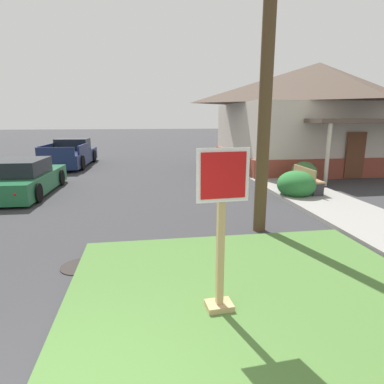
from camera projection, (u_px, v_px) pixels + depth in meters
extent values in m
cube|color=#477033|center=(264.00, 308.00, 4.50)|extent=(5.63, 5.48, 0.08)
cube|color=gray|center=(333.00, 206.00, 9.64)|extent=(2.20, 18.88, 0.12)
cube|color=tan|center=(221.00, 235.00, 4.18)|extent=(0.10, 0.10, 2.15)
cube|color=tan|center=(219.00, 305.00, 4.41)|extent=(0.38, 0.30, 0.08)
cube|color=white|center=(223.00, 175.00, 3.96)|extent=(0.68, 0.06, 0.68)
cube|color=red|center=(224.00, 176.00, 3.94)|extent=(0.58, 0.05, 0.58)
cylinder|color=black|center=(80.00, 266.00, 5.83)|extent=(0.70, 0.70, 0.02)
cube|color=#1E6038|center=(24.00, 182.00, 11.40)|extent=(1.95, 4.45, 0.64)
cube|color=black|center=(20.00, 168.00, 11.07)|extent=(1.62, 2.07, 0.56)
cylinder|color=black|center=(15.00, 179.00, 12.64)|extent=(0.24, 0.63, 0.62)
cylinder|color=black|center=(60.00, 178.00, 12.85)|extent=(0.24, 0.63, 0.62)
cylinder|color=black|center=(36.00, 193.00, 10.21)|extent=(0.24, 0.63, 0.62)
sphere|color=white|center=(30.00, 171.00, 13.40)|extent=(0.14, 0.14, 0.14)
sphere|color=white|center=(57.00, 171.00, 13.53)|extent=(0.14, 0.14, 0.14)
sphere|color=red|center=(15.00, 194.00, 9.37)|extent=(0.12, 0.12, 0.12)
cube|color=#19234C|center=(70.00, 157.00, 17.98)|extent=(2.24, 5.41, 0.68)
cube|color=black|center=(73.00, 145.00, 18.56)|extent=(1.81, 1.46, 0.68)
cube|color=#19234C|center=(46.00, 149.00, 16.85)|extent=(0.20, 2.24, 0.44)
cube|color=#19234C|center=(83.00, 149.00, 17.05)|extent=(0.20, 2.24, 0.44)
cube|color=#19234C|center=(55.00, 152.00, 15.32)|extent=(1.79, 0.18, 0.44)
cylinder|color=black|center=(62.00, 156.00, 19.45)|extent=(0.30, 0.77, 0.76)
cylinder|color=black|center=(93.00, 156.00, 19.65)|extent=(0.30, 0.77, 0.76)
cylinder|color=black|center=(44.00, 163.00, 16.36)|extent=(0.30, 0.77, 0.76)
cylinder|color=black|center=(81.00, 163.00, 16.56)|extent=(0.30, 0.77, 0.76)
cube|color=#93704C|center=(309.00, 179.00, 11.25)|extent=(0.46, 1.65, 0.06)
cube|color=#93704C|center=(304.00, 173.00, 11.18)|extent=(0.11, 1.63, 0.38)
cube|color=#2D2D33|center=(318.00, 190.00, 10.59)|extent=(0.36, 0.07, 0.41)
cube|color=#2D2D33|center=(299.00, 181.00, 12.01)|extent=(0.36, 0.07, 0.41)
cube|color=brown|center=(312.00, 159.00, 17.70)|extent=(9.19, 7.16, 0.90)
cube|color=beige|center=(315.00, 128.00, 17.32)|extent=(9.01, 7.02, 2.48)
pyramid|color=brown|center=(318.00, 83.00, 16.81)|extent=(9.65, 7.52, 2.07)
cube|color=brown|center=(370.00, 121.00, 13.11)|extent=(5.05, 1.40, 0.16)
cylinder|color=beige|center=(328.00, 154.00, 12.55)|extent=(0.16, 0.16, 2.53)
cube|color=brown|center=(355.00, 155.00, 14.10)|extent=(0.90, 0.06, 2.00)
ellipsoid|color=#3A6634|center=(304.00, 173.00, 12.96)|extent=(1.04, 1.04, 0.94)
ellipsoid|color=#297032|center=(296.00, 184.00, 10.78)|extent=(1.27, 1.27, 0.92)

